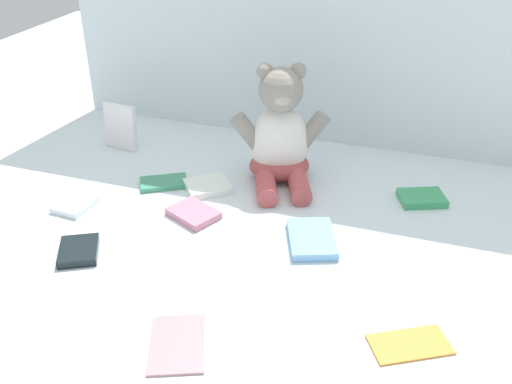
{
  "coord_description": "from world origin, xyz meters",
  "views": [
    {
      "loc": [
        0.32,
        -1.1,
        0.71
      ],
      "look_at": [
        -0.01,
        -0.1,
        0.1
      ],
      "focal_mm": 40.26,
      "sensor_mm": 36.0,
      "label": 1
    }
  ],
  "objects_px": {
    "book_case_6": "(312,239)",
    "book_case_0": "(177,343)",
    "book_case_5": "(79,251)",
    "book_case_1": "(75,205)",
    "book_case_4": "(208,186)",
    "book_case_2": "(422,198)",
    "teddy_bear": "(280,139)",
    "book_case_9": "(164,183)",
    "book_case_8": "(193,213)",
    "book_case_3": "(120,127)",
    "book_case_7": "(410,344)"
  },
  "relations": [
    {
      "from": "book_case_0",
      "to": "book_case_6",
      "type": "distance_m",
      "value": 0.39
    },
    {
      "from": "book_case_5",
      "to": "book_case_1",
      "type": "bearing_deg",
      "value": -82.38
    },
    {
      "from": "book_case_1",
      "to": "book_case_2",
      "type": "bearing_deg",
      "value": 24.88
    },
    {
      "from": "book_case_6",
      "to": "teddy_bear",
      "type": "bearing_deg",
      "value": 99.33
    },
    {
      "from": "book_case_4",
      "to": "book_case_9",
      "type": "relative_size",
      "value": 0.89
    },
    {
      "from": "book_case_1",
      "to": "book_case_8",
      "type": "relative_size",
      "value": 0.85
    },
    {
      "from": "book_case_2",
      "to": "book_case_5",
      "type": "xyz_separation_m",
      "value": [
        -0.66,
        -0.44,
        -0.0
      ]
    },
    {
      "from": "book_case_4",
      "to": "book_case_1",
      "type": "bearing_deg",
      "value": -94.85
    },
    {
      "from": "book_case_7",
      "to": "book_case_8",
      "type": "relative_size",
      "value": 1.24
    },
    {
      "from": "book_case_0",
      "to": "book_case_2",
      "type": "xyz_separation_m",
      "value": [
        0.35,
        0.61,
        0.0
      ]
    },
    {
      "from": "book_case_0",
      "to": "book_case_4",
      "type": "bearing_deg",
      "value": 84.78
    },
    {
      "from": "book_case_3",
      "to": "book_case_4",
      "type": "distance_m",
      "value": 0.36
    },
    {
      "from": "book_case_1",
      "to": "book_case_2",
      "type": "distance_m",
      "value": 0.82
    },
    {
      "from": "book_case_9",
      "to": "book_case_8",
      "type": "bearing_deg",
      "value": -160.93
    },
    {
      "from": "book_case_0",
      "to": "book_case_6",
      "type": "height_order",
      "value": "book_case_6"
    },
    {
      "from": "book_case_4",
      "to": "book_case_5",
      "type": "bearing_deg",
      "value": -62.79
    },
    {
      "from": "teddy_bear",
      "to": "book_case_9",
      "type": "height_order",
      "value": "teddy_bear"
    },
    {
      "from": "book_case_0",
      "to": "book_case_9",
      "type": "height_order",
      "value": "book_case_9"
    },
    {
      "from": "book_case_1",
      "to": "book_case_3",
      "type": "relative_size",
      "value": 0.73
    },
    {
      "from": "book_case_5",
      "to": "book_case_8",
      "type": "bearing_deg",
      "value": -156.87
    },
    {
      "from": "book_case_2",
      "to": "book_case_3",
      "type": "distance_m",
      "value": 0.83
    },
    {
      "from": "book_case_4",
      "to": "book_case_5",
      "type": "relative_size",
      "value": 1.06
    },
    {
      "from": "book_case_5",
      "to": "book_case_6",
      "type": "height_order",
      "value": "book_case_6"
    },
    {
      "from": "book_case_2",
      "to": "book_case_8",
      "type": "distance_m",
      "value": 0.54
    },
    {
      "from": "book_case_6",
      "to": "book_case_0",
      "type": "bearing_deg",
      "value": -132.37
    },
    {
      "from": "book_case_2",
      "to": "book_case_4",
      "type": "xyz_separation_m",
      "value": [
        -0.51,
        -0.11,
        -0.0
      ]
    },
    {
      "from": "book_case_2",
      "to": "teddy_bear",
      "type": "bearing_deg",
      "value": -112.88
    },
    {
      "from": "book_case_0",
      "to": "book_case_3",
      "type": "xyz_separation_m",
      "value": [
        -0.48,
        0.65,
        0.06
      ]
    },
    {
      "from": "teddy_bear",
      "to": "book_case_2",
      "type": "relative_size",
      "value": 2.84
    },
    {
      "from": "book_case_1",
      "to": "book_case_3",
      "type": "height_order",
      "value": "book_case_3"
    },
    {
      "from": "book_case_2",
      "to": "book_case_9",
      "type": "xyz_separation_m",
      "value": [
        -0.62,
        -0.12,
        -0.0
      ]
    },
    {
      "from": "book_case_3",
      "to": "book_case_6",
      "type": "distance_m",
      "value": 0.69
    },
    {
      "from": "teddy_bear",
      "to": "book_case_9",
      "type": "bearing_deg",
      "value": -175.89
    },
    {
      "from": "book_case_2",
      "to": "book_case_3",
      "type": "bearing_deg",
      "value": -114.87
    },
    {
      "from": "teddy_bear",
      "to": "book_case_8",
      "type": "bearing_deg",
      "value": -140.72
    },
    {
      "from": "book_case_5",
      "to": "book_case_7",
      "type": "bearing_deg",
      "value": 147.9
    },
    {
      "from": "book_case_8",
      "to": "book_case_1",
      "type": "bearing_deg",
      "value": -54.13
    },
    {
      "from": "book_case_0",
      "to": "book_case_2",
      "type": "relative_size",
      "value": 1.29
    },
    {
      "from": "book_case_4",
      "to": "book_case_7",
      "type": "bearing_deg",
      "value": 15.36
    },
    {
      "from": "book_case_0",
      "to": "book_case_8",
      "type": "height_order",
      "value": "book_case_8"
    },
    {
      "from": "book_case_8",
      "to": "book_case_9",
      "type": "xyz_separation_m",
      "value": [
        -0.13,
        0.11,
        -0.0
      ]
    },
    {
      "from": "book_case_7",
      "to": "book_case_8",
      "type": "height_order",
      "value": "book_case_8"
    },
    {
      "from": "book_case_5",
      "to": "book_case_9",
      "type": "distance_m",
      "value": 0.32
    },
    {
      "from": "book_case_2",
      "to": "book_case_5",
      "type": "height_order",
      "value": "same"
    },
    {
      "from": "book_case_9",
      "to": "book_case_4",
      "type": "bearing_deg",
      "value": -113.32
    },
    {
      "from": "book_case_0",
      "to": "book_case_7",
      "type": "bearing_deg",
      "value": -4.0
    },
    {
      "from": "book_case_5",
      "to": "book_case_2",
      "type": "bearing_deg",
      "value": -174.13
    },
    {
      "from": "book_case_0",
      "to": "book_case_4",
      "type": "distance_m",
      "value": 0.53
    },
    {
      "from": "book_case_2",
      "to": "book_case_8",
      "type": "relative_size",
      "value": 0.97
    },
    {
      "from": "book_case_6",
      "to": "book_case_7",
      "type": "distance_m",
      "value": 0.33
    }
  ]
}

